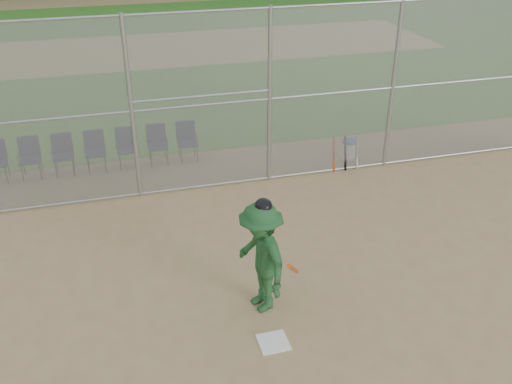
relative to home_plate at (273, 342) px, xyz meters
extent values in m
plane|color=tan|center=(0.49, 0.28, -0.01)|extent=(100.00, 100.00, 0.00)
plane|color=#2E681F|center=(0.49, 18.28, 0.00)|extent=(100.00, 100.00, 0.00)
plane|color=tan|center=(0.49, 18.28, 0.00)|extent=(24.00, 24.00, 0.00)
cube|color=gray|center=(0.49, 5.28, 1.99)|extent=(16.00, 0.02, 4.00)
cylinder|color=#9EA3A8|center=(0.49, 5.28, 3.94)|extent=(16.00, 0.05, 0.05)
cube|color=white|center=(0.00, 0.00, 0.00)|extent=(0.45, 0.45, 0.02)
imported|color=#1F4F27|center=(0.05, 0.89, 0.95)|extent=(0.97, 1.37, 1.93)
ellipsoid|color=black|center=(0.05, 0.89, 1.89)|extent=(0.27, 0.30, 0.23)
cylinder|color=#D55114|center=(0.45, 0.49, 0.94)|extent=(0.41, 0.62, 0.61)
cylinder|color=white|center=(3.83, 5.95, 0.20)|extent=(0.35, 0.35, 0.41)
cylinder|color=#224E96|center=(3.83, 5.95, 0.43)|extent=(0.37, 0.37, 0.05)
cylinder|color=#D84C14|center=(3.15, 5.34, 0.41)|extent=(0.06, 0.20, 0.85)
cylinder|color=black|center=(3.45, 5.34, 0.41)|extent=(0.06, 0.23, 0.84)
cylinder|color=#B2B2B7|center=(3.75, 5.34, 0.41)|extent=(0.06, 0.26, 0.84)
camera|label=1|loc=(-2.01, -6.26, 6.13)|focal=40.00mm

